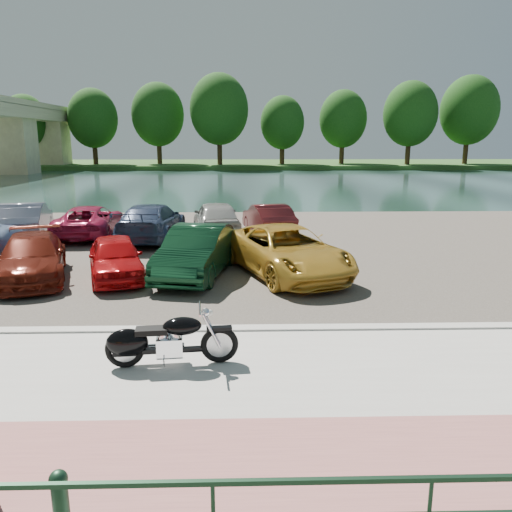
# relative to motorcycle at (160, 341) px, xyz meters

# --- Properties ---
(ground) EXTENTS (200.00, 200.00, 0.00)m
(ground) POSITION_rel_motorcycle_xyz_m (1.18, -0.29, -0.56)
(ground) COLOR #595447
(ground) RESTS_ON ground
(promenade) EXTENTS (60.00, 6.00, 0.10)m
(promenade) POSITION_rel_motorcycle_xyz_m (1.18, -1.29, -0.51)
(promenade) COLOR #A9A79F
(promenade) RESTS_ON ground
(pink_path) EXTENTS (60.00, 2.00, 0.01)m
(pink_path) POSITION_rel_motorcycle_xyz_m (1.18, -2.79, -0.46)
(pink_path) COLOR #8E5150
(pink_path) RESTS_ON promenade
(kerb) EXTENTS (60.00, 0.30, 0.14)m
(kerb) POSITION_rel_motorcycle_xyz_m (1.18, 1.71, -0.49)
(kerb) COLOR #A9A79F
(kerb) RESTS_ON ground
(parking_lot) EXTENTS (60.00, 18.00, 0.04)m
(parking_lot) POSITION_rel_motorcycle_xyz_m (1.18, 10.71, -0.54)
(parking_lot) COLOR #3E3832
(parking_lot) RESTS_ON ground
(river) EXTENTS (120.00, 40.00, 0.00)m
(river) POSITION_rel_motorcycle_xyz_m (1.18, 39.71, -0.56)
(river) COLOR #1A2F2A
(river) RESTS_ON ground
(far_bank) EXTENTS (120.00, 24.00, 0.60)m
(far_bank) POSITION_rel_motorcycle_xyz_m (1.18, 71.71, -0.26)
(far_bank) COLOR #2C4D1B
(far_bank) RESTS_ON ground
(railing) EXTENTS (24.04, 0.05, 0.90)m
(railing) POSITION_rel_motorcycle_xyz_m (1.18, -4.29, 0.23)
(railing) COLOR black
(railing) RESTS_ON promenade
(bollards) EXTENTS (10.68, 0.18, 0.81)m
(bollards) POSITION_rel_motorcycle_xyz_m (-0.48, -3.99, -0.02)
(bollards) COLOR black
(bollards) RESTS_ON promenade
(far_trees) EXTENTS (70.25, 10.68, 12.52)m
(far_trees) POSITION_rel_motorcycle_xyz_m (5.54, 65.51, 6.93)
(far_trees) COLOR #372414
(far_trees) RESTS_ON far_bank
(motorcycle) EXTENTS (2.33, 0.75, 1.05)m
(motorcycle) POSITION_rel_motorcycle_xyz_m (0.00, 0.00, 0.00)
(motorcycle) COLOR black
(motorcycle) RESTS_ON promenade
(car_3) EXTENTS (3.08, 4.77, 1.29)m
(car_3) POSITION_rel_motorcycle_xyz_m (-4.65, 5.98, 0.12)
(car_3) COLOR #5B170D
(car_3) RESTS_ON parking_lot
(car_4) EXTENTS (2.48, 3.91, 1.24)m
(car_4) POSITION_rel_motorcycle_xyz_m (-2.25, 6.02, 0.10)
(car_4) COLOR #B40C0E
(car_4) RESTS_ON parking_lot
(car_5) EXTENTS (2.35, 4.67, 1.47)m
(car_5) POSITION_rel_motorcycle_xyz_m (0.10, 6.25, 0.21)
(car_5) COLOR black
(car_5) RESTS_ON parking_lot
(car_6) EXTENTS (4.15, 5.76, 1.46)m
(car_6) POSITION_rel_motorcycle_xyz_m (2.76, 6.28, 0.21)
(car_6) COLOR #BB8E2B
(car_6) RESTS_ON parking_lot
(car_9) EXTENTS (2.74, 4.92, 1.54)m
(car_9) POSITION_rel_motorcycle_xyz_m (-7.30, 11.86, 0.25)
(car_9) COLOR slate
(car_9) RESTS_ON parking_lot
(car_10) EXTENTS (2.45, 4.85, 1.31)m
(car_10) POSITION_rel_motorcycle_xyz_m (-4.94, 12.54, 0.14)
(car_10) COLOR #9D1A3E
(car_10) RESTS_ON parking_lot
(car_11) EXTENTS (2.37, 5.19, 1.47)m
(car_11) POSITION_rel_motorcycle_xyz_m (-2.23, 11.83, 0.21)
(car_11) COLOR navy
(car_11) RESTS_ON parking_lot
(car_12) EXTENTS (2.41, 4.61, 1.50)m
(car_12) POSITION_rel_motorcycle_xyz_m (0.34, 12.64, 0.23)
(car_12) COLOR #9D9C99
(car_12) RESTS_ON parking_lot
(car_13) EXTENTS (2.24, 4.29, 1.35)m
(car_13) POSITION_rel_motorcycle_xyz_m (2.54, 12.69, 0.15)
(car_13) COLOR #4F1516
(car_13) RESTS_ON parking_lot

